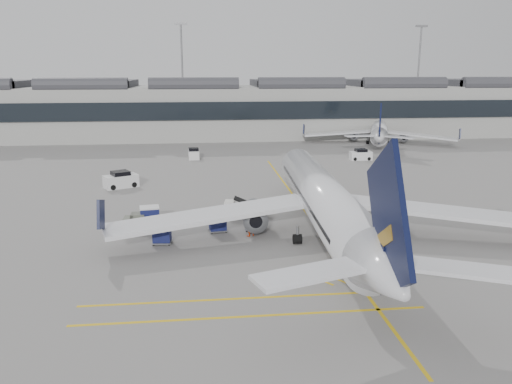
{
  "coord_description": "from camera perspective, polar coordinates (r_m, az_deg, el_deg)",
  "views": [
    {
      "loc": [
        -0.8,
        -40.19,
        14.74
      ],
      "look_at": [
        3.95,
        2.98,
        4.0
      ],
      "focal_mm": 35.0,
      "sensor_mm": 36.0,
      "label": 1
    }
  ],
  "objects": [
    {
      "name": "belt_loader",
      "position": [
        51.16,
        -1.82,
        -2.16
      ],
      "size": [
        5.16,
        2.31,
        2.05
      ],
      "rotation": [
        0.0,
        0.0,
        -0.17
      ],
      "color": "silver",
      "rests_on": "ground"
    },
    {
      "name": "apron_markings",
      "position": [
        53.41,
        5.64,
        -2.19
      ],
      "size": [
        0.25,
        60.0,
        0.01
      ],
      "primitive_type": "cube",
      "color": "gold",
      "rests_on": "ground"
    },
    {
      "name": "ground",
      "position": [
        42.81,
        -4.85,
        -6.3
      ],
      "size": [
        220.0,
        220.0,
        0.0
      ],
      "primitive_type": "plane",
      "color": "gray",
      "rests_on": "ground"
    },
    {
      "name": "service_van_mid",
      "position": [
        84.99,
        -7.13,
        4.35
      ],
      "size": [
        1.9,
        3.57,
        1.8
      ],
      "rotation": [
        0.0,
        0.0,
        1.61
      ],
      "color": "silver",
      "rests_on": "ground"
    },
    {
      "name": "ramp_agent_b",
      "position": [
        45.14,
        -0.78,
        -3.85
      ],
      "size": [
        1.17,
        1.06,
        1.97
      ],
      "primitive_type": "imported",
      "rotation": [
        0.0,
        0.0,
        3.54
      ],
      "color": "#ED490C",
      "rests_on": "ground"
    },
    {
      "name": "safety_cone_nose",
      "position": [
        67.98,
        5.41,
        1.53
      ],
      "size": [
        0.38,
        0.38,
        0.53
      ],
      "primitive_type": "cone",
      "color": "#F24C0A",
      "rests_on": "ground"
    },
    {
      "name": "service_van_left",
      "position": [
        65.94,
        -15.19,
        1.33
      ],
      "size": [
        4.6,
        3.74,
        2.12
      ],
      "rotation": [
        0.0,
        0.0,
        0.49
      ],
      "color": "silver",
      "rests_on": "ground"
    },
    {
      "name": "ramp_agent_a",
      "position": [
        46.86,
        0.64,
        -3.36
      ],
      "size": [
        0.7,
        0.55,
        1.69
      ],
      "primitive_type": "imported",
      "rotation": [
        0.0,
        0.0,
        0.27
      ],
      "color": "orange",
      "rests_on": "ground"
    },
    {
      "name": "baggage_cart_d",
      "position": [
        43.96,
        -10.7,
        -4.69
      ],
      "size": [
        1.72,
        1.46,
        1.71
      ],
      "rotation": [
        0.0,
        0.0,
        -0.08
      ],
      "color": "gray",
      "rests_on": "ground"
    },
    {
      "name": "airliner_main",
      "position": [
        44.92,
        7.84,
        -0.99
      ],
      "size": [
        38.67,
        42.32,
        11.24
      ],
      "rotation": [
        0.0,
        0.0,
        -0.05
      ],
      "color": "silver",
      "rests_on": "ground"
    },
    {
      "name": "service_van_right",
      "position": [
        84.96,
        11.88,
        4.17
      ],
      "size": [
        3.57,
        1.81,
        1.83
      ],
      "rotation": [
        0.0,
        0.0,
        -0.0
      ],
      "color": "silver",
      "rests_on": "ground"
    },
    {
      "name": "baggage_cart_c",
      "position": [
        48.67,
        -12.04,
        -2.72
      ],
      "size": [
        2.11,
        1.82,
        2.01
      ],
      "rotation": [
        0.0,
        0.0,
        0.13
      ],
      "color": "gray",
      "rests_on": "ground"
    },
    {
      "name": "baggage_cart_a",
      "position": [
        46.45,
        -4.41,
        -3.46
      ],
      "size": [
        1.8,
        1.56,
        1.72
      ],
      "rotation": [
        0.0,
        0.0,
        0.14
      ],
      "color": "gray",
      "rests_on": "ground"
    },
    {
      "name": "light_masts",
      "position": [
        126.19,
        -6.87,
        13.68
      ],
      "size": [
        113.0,
        0.6,
        25.45
      ],
      "color": "slate",
      "rests_on": "ground"
    },
    {
      "name": "pushback_tug",
      "position": [
        48.56,
        -13.3,
        -3.34
      ],
      "size": [
        2.71,
        1.7,
        1.5
      ],
      "rotation": [
        0.0,
        0.0,
        -0.01
      ],
      "color": "#5A5E4F",
      "rests_on": "ground"
    },
    {
      "name": "airliner_far",
      "position": [
        104.93,
        13.9,
        6.87
      ],
      "size": [
        29.13,
        32.28,
        8.97
      ],
      "rotation": [
        0.0,
        0.0,
        -0.35
      ],
      "color": "silver",
      "rests_on": "ground"
    },
    {
      "name": "baggage_cart_b",
      "position": [
        46.71,
        -0.16,
        -3.33
      ],
      "size": [
        1.91,
        1.71,
        1.7
      ],
      "rotation": [
        0.0,
        0.0,
        -0.27
      ],
      "color": "gray",
      "rests_on": "ground"
    },
    {
      "name": "safety_cone_engine",
      "position": [
        49.62,
        9.45,
        -3.29
      ],
      "size": [
        0.35,
        0.35,
        0.48
      ],
      "primitive_type": "cone",
      "color": "#F24C0A",
      "rests_on": "ground"
    },
    {
      "name": "terminal",
      "position": [
        112.44,
        -5.93,
        9.43
      ],
      "size": [
        200.0,
        20.45,
        12.4
      ],
      "color": "#9E9E99",
      "rests_on": "ground"
    }
  ]
}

